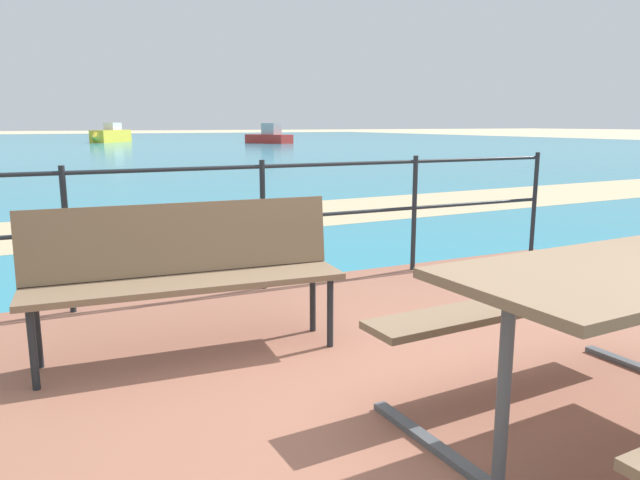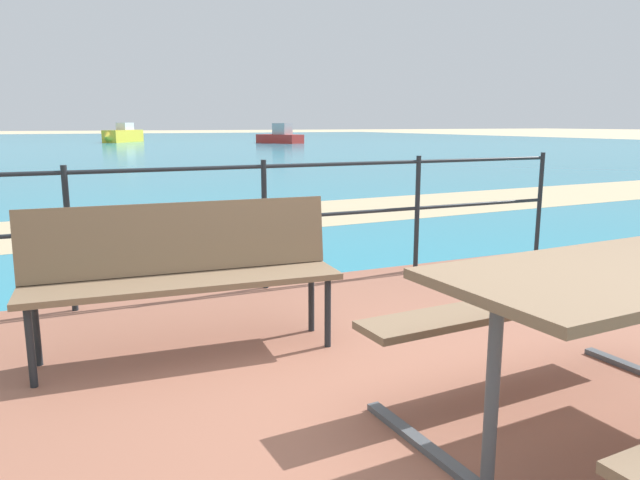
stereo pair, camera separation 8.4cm
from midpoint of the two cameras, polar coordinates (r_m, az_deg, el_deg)
ground_plane at (r=2.99m, az=11.68°, el=-17.19°), size 240.00×240.00×0.00m
patio_paving at (r=2.97m, az=11.70°, el=-16.69°), size 6.40×5.20×0.06m
sea_water at (r=42.16m, az=-22.36°, el=8.46°), size 90.00×90.00×0.01m
beach_strip at (r=8.66m, az=-13.42°, el=1.57°), size 54.06×4.76×0.01m
picnic_table at (r=2.76m, az=28.94°, el=-5.94°), size 1.85×1.64×0.80m
park_bench at (r=3.55m, az=-12.36°, el=-2.21°), size 1.82×0.54×0.89m
railing_fence at (r=4.83m, az=-4.89°, el=3.12°), size 5.94×0.04×1.06m
boat_near at (r=47.17m, az=-18.43°, el=9.57°), size 3.48×4.56×1.43m
boat_mid at (r=42.72m, az=-3.88°, el=9.91°), size 2.69×4.02×1.40m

